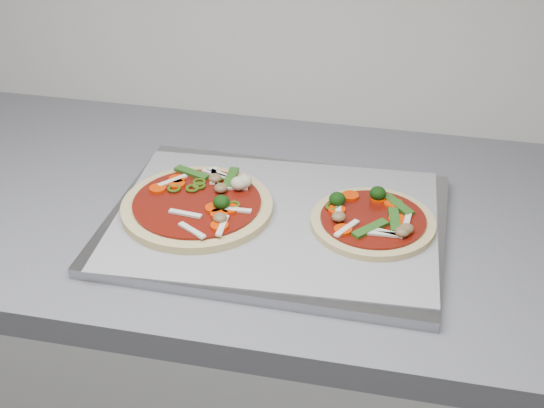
# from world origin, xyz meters

# --- Properties ---
(base_cabinet) EXTENTS (3.60, 0.60, 0.86)m
(base_cabinet) POSITION_xyz_m (0.00, 1.30, 0.43)
(base_cabinet) COLOR beige
(base_cabinet) RESTS_ON ground
(countertop) EXTENTS (3.60, 0.60, 0.04)m
(countertop) POSITION_xyz_m (0.00, 1.30, 0.88)
(countertop) COLOR slate
(countertop) RESTS_ON base_cabinet
(baking_tray) EXTENTS (0.48, 0.35, 0.02)m
(baking_tray) POSITION_xyz_m (0.41, 1.25, 0.91)
(baking_tray) COLOR gray
(baking_tray) RESTS_ON countertop
(parchment) EXTENTS (0.47, 0.35, 0.00)m
(parchment) POSITION_xyz_m (0.41, 1.25, 0.92)
(parchment) COLOR gray
(parchment) RESTS_ON baking_tray
(pizza_left) EXTENTS (0.28, 0.28, 0.04)m
(pizza_left) POSITION_xyz_m (0.29, 1.25, 0.93)
(pizza_left) COLOR tan
(pizza_left) RESTS_ON parchment
(pizza_right) EXTENTS (0.19, 0.19, 0.03)m
(pizza_right) POSITION_xyz_m (0.54, 1.26, 0.93)
(pizza_right) COLOR tan
(pizza_right) RESTS_ON parchment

